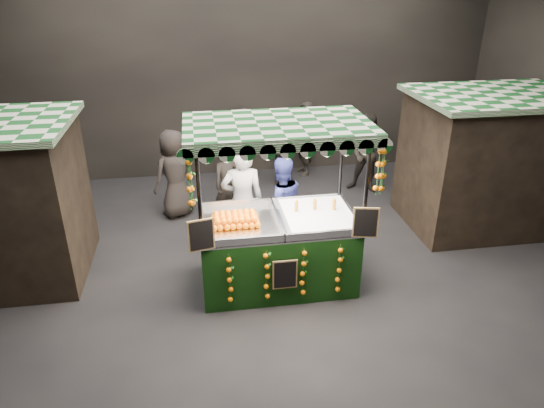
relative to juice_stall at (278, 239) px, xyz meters
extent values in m
plane|color=black|center=(-0.10, 0.01, -0.83)|extent=(12.00, 12.00, 0.00)
cube|color=black|center=(-0.10, 5.01, 1.67)|extent=(12.00, 0.10, 5.00)
cube|color=black|center=(4.30, 1.51, 0.42)|extent=(2.80, 2.00, 2.50)
cube|color=#114F1B|center=(4.30, 1.51, 1.72)|extent=(3.00, 2.20, 0.10)
cube|color=black|center=(-0.01, 0.04, -0.29)|extent=(2.37, 1.29, 1.08)
cube|color=silver|center=(-0.01, 0.04, 0.27)|extent=(2.37, 1.29, 0.04)
cylinder|color=black|center=(-1.17, -0.57, 0.46)|extent=(0.05, 0.05, 2.59)
cylinder|color=black|center=(1.14, -0.57, 0.46)|extent=(0.05, 0.05, 2.59)
cylinder|color=black|center=(-1.17, 0.66, 0.46)|extent=(0.05, 0.05, 2.59)
cylinder|color=black|center=(1.14, 0.66, 0.46)|extent=(0.05, 0.05, 2.59)
cube|color=#114F1B|center=(-0.01, 0.04, 1.80)|extent=(2.64, 1.56, 0.09)
cube|color=white|center=(0.63, 0.04, 0.34)|extent=(1.06, 1.16, 0.09)
cube|color=black|center=(-1.18, -0.64, 0.52)|extent=(0.36, 0.10, 0.47)
cube|color=black|center=(1.15, -0.64, 0.52)|extent=(0.36, 0.10, 0.47)
cube|color=black|center=(-0.01, -0.65, -0.24)|extent=(0.37, 0.03, 0.47)
imported|color=gray|center=(-0.44, 1.07, 0.17)|extent=(0.74, 0.50, 2.01)
imported|color=navy|center=(0.23, 1.10, 0.05)|extent=(0.95, 0.79, 1.75)
imported|color=black|center=(-0.61, 2.37, -0.04)|extent=(0.68, 0.60, 1.57)
imported|color=black|center=(2.61, 3.34, 0.07)|extent=(1.09, 1.02, 1.79)
imported|color=#2B2623|center=(0.82, 4.05, 0.05)|extent=(1.09, 0.95, 1.76)
imported|color=black|center=(-0.09, 4.24, 0.07)|extent=(1.23, 1.32, 1.79)
imported|color=#2C2624|center=(-1.63, 2.78, 0.08)|extent=(1.06, 0.99, 1.82)
imported|color=#2A2722|center=(4.03, 3.39, -0.04)|extent=(1.03, 1.53, 1.58)
imported|color=black|center=(1.44, 4.61, 0.07)|extent=(0.54, 0.72, 1.80)
camera|label=1|loc=(-1.15, -6.53, 3.77)|focal=32.38mm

